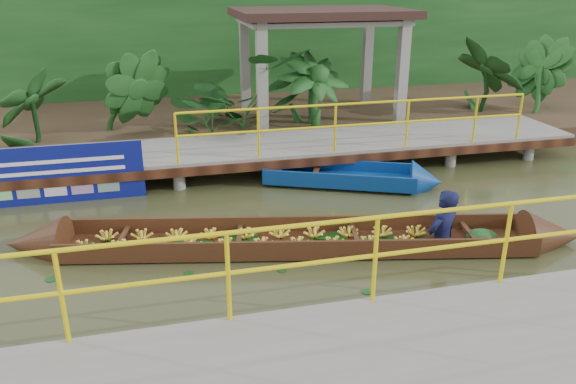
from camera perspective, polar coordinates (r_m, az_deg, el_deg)
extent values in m
plane|color=#32371B|center=(9.12, -3.55, -5.01)|extent=(80.00, 80.00, 0.00)
cube|color=#34271A|center=(16.07, -8.50, 7.37)|extent=(30.00, 8.00, 0.45)
cube|color=gray|center=(12.16, -6.62, 4.27)|extent=(16.00, 2.00, 0.15)
cube|color=black|center=(11.24, -5.93, 2.44)|extent=(16.00, 0.12, 0.18)
cylinder|color=yellow|center=(11.65, 7.48, 8.94)|extent=(7.50, 0.05, 0.05)
cylinder|color=yellow|center=(11.75, 7.38, 6.80)|extent=(7.50, 0.05, 0.05)
cylinder|color=yellow|center=(11.77, 7.37, 6.56)|extent=(0.05, 0.05, 1.00)
cylinder|color=gray|center=(11.70, -25.79, 0.07)|extent=(0.24, 0.24, 0.55)
cylinder|color=gray|center=(13.19, -24.55, 2.52)|extent=(0.24, 0.24, 0.55)
cylinder|color=gray|center=(11.43, -16.00, 0.94)|extent=(0.24, 0.24, 0.55)
cylinder|color=gray|center=(12.94, -15.86, 3.34)|extent=(0.24, 0.24, 0.55)
cylinder|color=gray|center=(11.50, -6.03, 1.81)|extent=(0.24, 0.24, 0.55)
cylinder|color=gray|center=(13.01, -7.04, 4.09)|extent=(0.24, 0.24, 0.55)
cylinder|color=gray|center=(11.91, 3.54, 2.58)|extent=(0.24, 0.24, 0.55)
cylinder|color=gray|center=(13.37, 1.51, 4.72)|extent=(0.24, 0.24, 0.55)
cylinder|color=gray|center=(12.63, 12.26, 3.22)|extent=(0.24, 0.24, 0.55)
cylinder|color=gray|center=(14.01, 9.46, 5.22)|extent=(0.24, 0.24, 0.55)
cylinder|color=gray|center=(13.60, 19.89, 3.73)|extent=(0.24, 0.24, 0.55)
cylinder|color=gray|center=(14.90, 16.60, 5.58)|extent=(0.24, 0.24, 0.55)
cylinder|color=gray|center=(11.50, -6.03, 1.81)|extent=(0.24, 0.24, 0.55)
cylinder|color=yellow|center=(6.04, 10.87, -2.37)|extent=(10.00, 0.05, 0.05)
cylinder|color=yellow|center=(6.23, 10.58, -6.16)|extent=(10.00, 0.05, 0.05)
cylinder|color=yellow|center=(6.26, 10.55, -6.57)|extent=(0.05, 0.05, 1.00)
cube|color=gray|center=(13.63, -2.64, 11.00)|extent=(0.25, 0.25, 2.80)
cube|color=gray|center=(14.75, 11.49, 11.39)|extent=(0.25, 0.25, 2.80)
cube|color=gray|center=(15.96, -4.38, 12.48)|extent=(0.25, 0.25, 2.80)
cube|color=gray|center=(16.92, 8.03, 12.84)|extent=(0.25, 0.25, 2.80)
cube|color=gray|center=(15.06, 3.36, 16.96)|extent=(4.00, 2.60, 0.12)
cube|color=black|center=(15.04, 3.38, 17.72)|extent=(4.40, 3.00, 0.20)
cube|color=#143E16|center=(18.22, -9.64, 14.62)|extent=(30.00, 0.80, 4.00)
cube|color=#3B1D10|center=(8.87, 0.97, -5.36)|extent=(7.33, 2.41, 0.05)
cube|color=#3B1D10|center=(9.23, 0.84, -3.38)|extent=(7.15, 1.57, 0.31)
cube|color=#3B1D10|center=(8.41, 1.13, -5.98)|extent=(7.15, 1.57, 0.31)
cone|color=#3B1D10|center=(9.56, -24.24, -4.85)|extent=(1.08, 1.05, 0.88)
cone|color=#3B1D10|center=(9.89, 25.25, -4.14)|extent=(1.08, 1.05, 0.88)
ellipsoid|color=#143E16|center=(9.43, 19.06, -4.32)|extent=(0.58, 0.50, 0.24)
imported|color=#0E1133|center=(8.91, 15.82, 0.17)|extent=(0.74, 0.63, 1.72)
cube|color=navy|center=(11.54, 5.35, 1.28)|extent=(3.13, 2.05, 0.10)
cube|color=navy|center=(11.93, 5.55, 2.56)|extent=(2.79, 1.27, 0.30)
cube|color=navy|center=(11.07, 5.17, 1.07)|extent=(2.79, 1.27, 0.30)
cube|color=navy|center=(11.70, -2.03, 2.27)|extent=(0.42, 0.86, 0.30)
cone|color=navy|center=(11.53, 13.87, 1.03)|extent=(0.89, 1.02, 0.85)
cube|color=black|center=(11.53, 2.88, 2.18)|extent=(0.46, 0.87, 0.05)
cube|color=navy|center=(11.29, -23.64, 1.47)|extent=(3.62, 0.03, 1.13)
cube|color=white|center=(11.19, -23.86, 2.74)|extent=(2.94, 0.01, 0.07)
cube|color=white|center=(11.25, -23.71, 1.77)|extent=(2.94, 0.01, 0.07)
imported|color=#143E16|center=(13.86, -24.63, 8.39)|extent=(1.50, 1.50, 1.88)
imported|color=#143E16|center=(13.63, -16.29, 9.28)|extent=(1.50, 1.50, 1.88)
imported|color=#143E16|center=(13.74, -5.70, 10.12)|extent=(1.50, 1.50, 1.88)
imported|color=#143E16|center=(14.16, 2.46, 10.53)|extent=(1.50, 1.50, 1.88)
imported|color=#143E16|center=(16.27, 19.95, 10.71)|extent=(1.50, 1.50, 1.88)
imported|color=#143E16|center=(17.13, 24.23, 10.61)|extent=(1.50, 1.50, 1.88)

